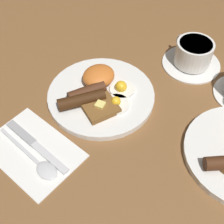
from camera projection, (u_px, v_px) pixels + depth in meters
name	position (u px, v px, depth m)	size (l,w,h in m)	color
ground_plane	(101.00, 98.00, 0.75)	(3.00, 3.00, 0.00)	brown
breakfast_plate_near	(100.00, 93.00, 0.74)	(0.25, 0.25, 0.05)	white
teacup_near	(193.00, 55.00, 0.80)	(0.15, 0.15, 0.07)	white
napkin	(32.00, 150.00, 0.65)	(0.14, 0.20, 0.01)	white
knife	(33.00, 143.00, 0.66)	(0.03, 0.19, 0.01)	silver
spoon	(41.00, 165.00, 0.62)	(0.04, 0.18, 0.01)	silver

